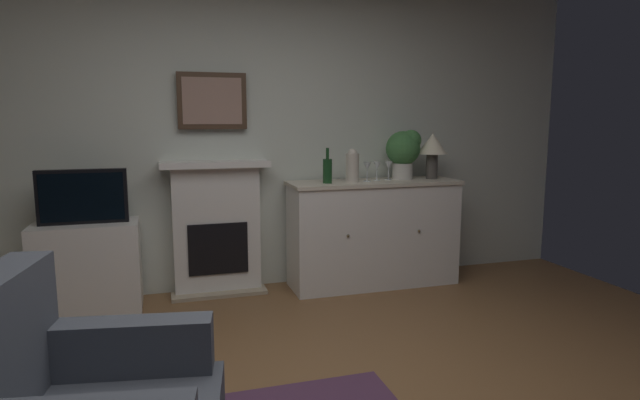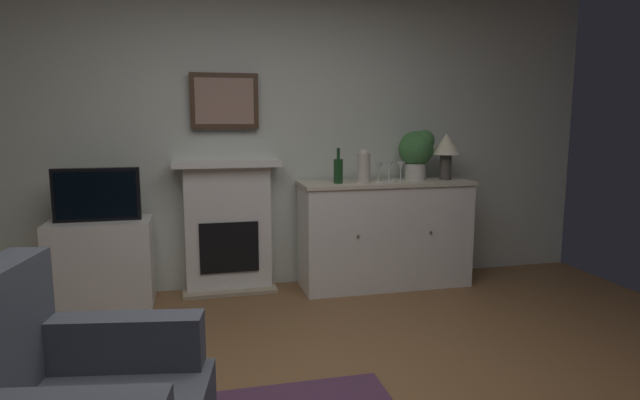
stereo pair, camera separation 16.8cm
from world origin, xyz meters
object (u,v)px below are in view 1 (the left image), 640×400
fireplace_unit (217,228)px  tv_set (83,197)px  table_lamp (432,147)px  wine_glass_center (377,166)px  framed_picture (212,101)px  wine_bottle (327,170)px  wine_glass_right (389,166)px  vase_decorative (352,166)px  sideboard_cabinet (373,233)px  tv_cabinet (88,267)px  potted_plant_small (404,150)px  wine_glass_left (367,167)px

fireplace_unit → tv_set: bearing=-169.2°
table_lamp → wine_glass_center: size_ratio=2.42×
fireplace_unit → tv_set: size_ratio=1.77×
framed_picture → wine_bottle: size_ratio=1.90×
wine_glass_right → vase_decorative: 0.37m
wine_glass_center → tv_set: wine_glass_center is taller
sideboard_cabinet → tv_cabinet: bearing=179.6°
potted_plant_small → table_lamp: bearing=-10.2°
sideboard_cabinet → tv_cabinet: 2.30m
fireplace_unit → sideboard_cabinet: size_ratio=0.75×
wine_glass_left → tv_cabinet: bearing=179.1°
wine_glass_right → wine_glass_left: bearing=-166.6°
framed_picture → potted_plant_small: (1.62, -0.18, -0.41)m
sideboard_cabinet → tv_cabinet: size_ratio=1.97×
wine_glass_right → tv_cabinet: (-2.45, -0.02, -0.70)m
tv_cabinet → potted_plant_small: 2.73m
vase_decorative → potted_plant_small: size_ratio=0.65×
framed_picture → wine_glass_left: size_ratio=3.33×
table_lamp → wine_bottle: 1.00m
vase_decorative → table_lamp: bearing=3.7°
fireplace_unit → wine_glass_center: bearing=-6.3°
table_lamp → tv_set: size_ratio=0.65×
table_lamp → fireplace_unit: bearing=174.6°
vase_decorative → sideboard_cabinet: bearing=13.0°
wine_glass_right → tv_set: (-2.45, -0.04, -0.16)m
wine_bottle → tv_set: size_ratio=0.47×
tv_set → framed_picture: bearing=13.3°
wine_glass_left → table_lamp: bearing=1.8°
vase_decorative → tv_set: bearing=178.8°
framed_picture → wine_glass_right: (1.47, -0.19, -0.54)m
vase_decorative → wine_bottle: bearing=178.5°
table_lamp → tv_cabinet: bearing=179.7°
fireplace_unit → wine_bottle: wine_bottle is taller
wine_bottle → tv_cabinet: 1.99m
tv_cabinet → tv_set: bearing=-90.0°
table_lamp → wine_glass_left: table_lamp is taller
potted_plant_small → vase_decorative: bearing=-169.5°
vase_decorative → potted_plant_small: potted_plant_small is taller
framed_picture → wine_bottle: (0.89, -0.27, -0.56)m
fireplace_unit → wine_glass_left: fireplace_unit is taller
sideboard_cabinet → wine_glass_right: bearing=12.7°
wine_glass_center → potted_plant_small: (0.26, 0.02, 0.13)m
potted_plant_small → wine_glass_right: bearing=-175.4°
table_lamp → wine_glass_center: table_lamp is taller
wine_glass_center → wine_glass_left: bearing=-156.9°
fireplace_unit → wine_glass_center: 1.45m
wine_glass_center → tv_cabinet: 2.44m
wine_glass_center → vase_decorative: size_ratio=0.59×
sideboard_cabinet → fireplace_unit: bearing=172.4°
framed_picture → wine_glass_center: 1.48m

